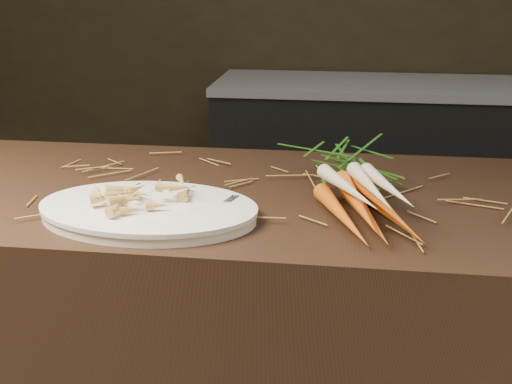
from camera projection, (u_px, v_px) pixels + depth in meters
main_counter at (322, 372)px, 1.54m from camera, size 2.40×0.70×0.90m
back_counter at (396, 165)px, 3.26m from camera, size 1.82×0.62×0.84m
straw_bedding at (329, 192)px, 1.38m from camera, size 1.40×0.60×0.02m
root_veg_bunch at (348, 177)px, 1.35m from camera, size 0.30×0.55×0.10m
serving_platter at (148, 213)px, 1.26m from camera, size 0.45×0.31×0.02m
roasted_veg_heap at (147, 196)px, 1.25m from camera, size 0.22×0.16×0.05m
serving_fork at (222, 215)px, 1.21m from camera, size 0.06×0.16×0.00m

